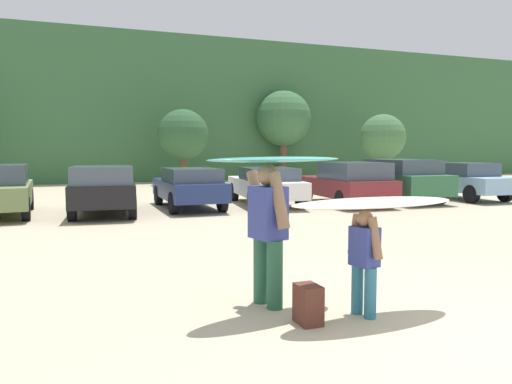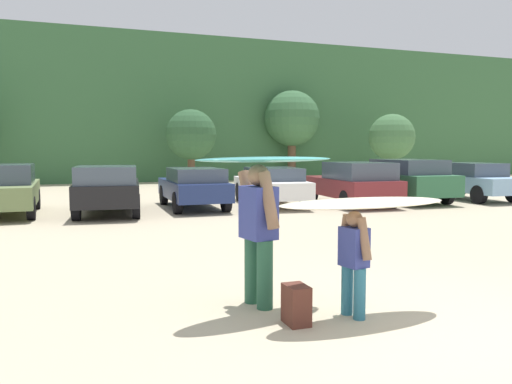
{
  "view_description": "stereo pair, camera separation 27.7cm",
  "coord_description": "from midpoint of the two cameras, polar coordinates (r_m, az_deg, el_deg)",
  "views": [
    {
      "loc": [
        -3.86,
        -4.69,
        1.99
      ],
      "look_at": [
        0.15,
        5.68,
        1.04
      ],
      "focal_mm": 35.77,
      "sensor_mm": 36.0,
      "label": 1
    },
    {
      "loc": [
        -3.61,
        -4.78,
        1.99
      ],
      "look_at": [
        0.15,
        5.68,
        1.04
      ],
      "focal_mm": 35.77,
      "sensor_mm": 36.0,
      "label": 2
    }
  ],
  "objects": [
    {
      "name": "hillside_ridge",
      "position": [
        36.84,
        -14.05,
        8.51
      ],
      "size": [
        108.0,
        12.0,
        8.85
      ],
      "primitive_type": "cube",
      "color": "#38663D",
      "rests_on": "ground_plane"
    },
    {
      "name": "tree_far_left",
      "position": [
        32.56,
        15.19,
        5.92
      ],
      "size": [
        2.82,
        2.82,
        4.11
      ],
      "color": "brown",
      "rests_on": "ground_plane"
    },
    {
      "name": "parked_car_maroon",
      "position": [
        18.3,
        11.19,
        1.04
      ],
      "size": [
        2.12,
        4.34,
        1.52
      ],
      "rotation": [
        0.0,
        0.0,
        1.52
      ],
      "color": "maroon",
      "rests_on": "ground_plane"
    },
    {
      "name": "surfboard_teal",
      "position": [
        6.23,
        2.55,
        3.66
      ],
      "size": [
        1.98,
        0.89,
        0.08
      ],
      "rotation": [
        0.0,
        0.0,
        3.33
      ],
      "color": "teal"
    },
    {
      "name": "parked_car_sky_blue",
      "position": [
        21.65,
        23.13,
        1.22
      ],
      "size": [
        1.93,
        4.48,
        1.44
      ],
      "rotation": [
        0.0,
        0.0,
        1.53
      ],
      "color": "#84ADD1",
      "rests_on": "ground_plane"
    },
    {
      "name": "tree_ridge_back",
      "position": [
        28.6,
        -7.01,
        6.34
      ],
      "size": [
        2.8,
        2.8,
        4.17
      ],
      "color": "brown",
      "rests_on": "ground_plane"
    },
    {
      "name": "surfboard_cream",
      "position": [
        6.14,
        13.35,
        -1.19
      ],
      "size": [
        2.24,
        0.71,
        0.12
      ],
      "rotation": [
        0.0,
        0.0,
        3.18
      ],
      "color": "beige"
    },
    {
      "name": "person_adult",
      "position": [
        6.41,
        1.51,
        -3.88
      ],
      "size": [
        0.41,
        0.88,
        1.8
      ],
      "rotation": [
        0.0,
        0.0,
        3.34
      ],
      "color": "#26593F",
      "rests_on": "ground_plane"
    },
    {
      "name": "parked_car_navy",
      "position": [
        17.06,
        -6.54,
        0.64
      ],
      "size": [
        1.83,
        4.28,
        1.36
      ],
      "rotation": [
        0.0,
        0.0,
        1.55
      ],
      "color": "navy",
      "rests_on": "ground_plane"
    },
    {
      "name": "backpack_dropped",
      "position": [
        5.94,
        5.89,
        -12.43
      ],
      "size": [
        0.24,
        0.34,
        0.45
      ],
      "color": "#592D23",
      "rests_on": "ground_plane"
    },
    {
      "name": "person_child",
      "position": [
        6.17,
        12.16,
        -7.16
      ],
      "size": [
        0.29,
        0.55,
        1.27
      ],
      "rotation": [
        0.0,
        0.0,
        3.34
      ],
      "color": "teal",
      "rests_on": "ground_plane"
    },
    {
      "name": "parked_car_olive_green",
      "position": [
        16.86,
        -25.95,
        0.28
      ],
      "size": [
        1.88,
        4.31,
        1.53
      ],
      "rotation": [
        0.0,
        0.0,
        1.58
      ],
      "color": "#6B7F4C",
      "rests_on": "ground_plane"
    },
    {
      "name": "parked_car_forest_green",
      "position": [
        20.03,
        16.42,
        1.38
      ],
      "size": [
        2.07,
        4.81,
        1.59
      ],
      "rotation": [
        0.0,
        0.0,
        1.54
      ],
      "color": "#2D6642",
      "rests_on": "ground_plane"
    },
    {
      "name": "parked_car_white",
      "position": [
        17.99,
        2.1,
        0.84
      ],
      "size": [
        2.43,
        4.9,
        1.34
      ],
      "rotation": [
        0.0,
        0.0,
        1.44
      ],
      "color": "white",
      "rests_on": "ground_plane"
    },
    {
      "name": "tree_left",
      "position": [
        32.7,
        4.28,
        8.13
      ],
      "size": [
        3.51,
        3.51,
        5.66
      ],
      "color": "brown",
      "rests_on": "ground_plane"
    },
    {
      "name": "parked_car_black",
      "position": [
        15.92,
        -15.74,
        0.37
      ],
      "size": [
        2.23,
        4.22,
        1.49
      ],
      "rotation": [
        0.0,
        0.0,
        1.46
      ],
      "color": "black",
      "rests_on": "ground_plane"
    },
    {
      "name": "ground_plane",
      "position": [
        6.35,
        18.08,
        -13.63
      ],
      "size": [
        120.0,
        120.0,
        0.0
      ],
      "primitive_type": "plane",
      "color": "#C1B293"
    }
  ]
}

